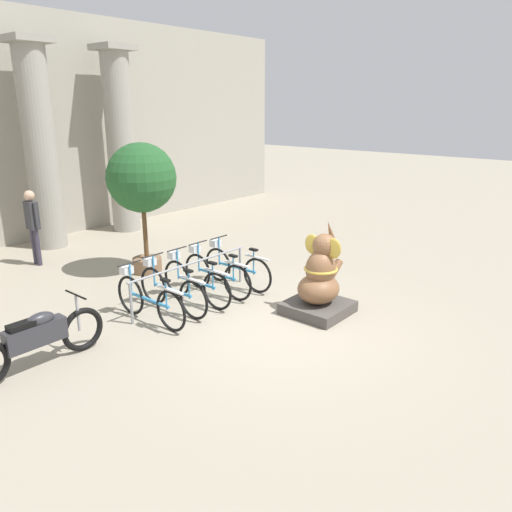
{
  "coord_description": "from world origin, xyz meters",
  "views": [
    {
      "loc": [
        -6.24,
        -4.75,
        3.64
      ],
      "look_at": [
        0.32,
        0.79,
        1.0
      ],
      "focal_mm": 35.0,
      "sensor_mm": 36.0,
      "label": 1
    }
  ],
  "objects_px": {
    "bicycle_1": "(171,289)",
    "potted_tree": "(142,181)",
    "motorcycle": "(37,338)",
    "bicycle_0": "(148,299)",
    "elephant_statue": "(320,283)",
    "bicycle_3": "(216,274)",
    "person_pedestrian": "(33,221)",
    "bicycle_2": "(195,281)",
    "bicycle_4": "(236,267)"
  },
  "relations": [
    {
      "from": "bicycle_0",
      "to": "person_pedestrian",
      "type": "distance_m",
      "value": 4.63
    },
    {
      "from": "bicycle_1",
      "to": "bicycle_2",
      "type": "height_order",
      "value": "same"
    },
    {
      "from": "potted_tree",
      "to": "bicycle_3",
      "type": "bearing_deg",
      "value": -88.8
    },
    {
      "from": "bicycle_2",
      "to": "potted_tree",
      "type": "bearing_deg",
      "value": 76.13
    },
    {
      "from": "bicycle_3",
      "to": "motorcycle",
      "type": "bearing_deg",
      "value": -177.95
    },
    {
      "from": "bicycle_2",
      "to": "elephant_statue",
      "type": "relative_size",
      "value": 1.07
    },
    {
      "from": "bicycle_3",
      "to": "person_pedestrian",
      "type": "relative_size",
      "value": 1.03
    },
    {
      "from": "bicycle_1",
      "to": "bicycle_3",
      "type": "bearing_deg",
      "value": -0.04
    },
    {
      "from": "motorcycle",
      "to": "bicycle_1",
      "type": "bearing_deg",
      "value": 2.97
    },
    {
      "from": "bicycle_4",
      "to": "elephant_statue",
      "type": "relative_size",
      "value": 1.07
    },
    {
      "from": "person_pedestrian",
      "to": "bicycle_2",
      "type": "bearing_deg",
      "value": -79.92
    },
    {
      "from": "elephant_statue",
      "to": "bicycle_3",
      "type": "bearing_deg",
      "value": 104.44
    },
    {
      "from": "bicycle_2",
      "to": "person_pedestrian",
      "type": "relative_size",
      "value": 1.03
    },
    {
      "from": "bicycle_1",
      "to": "potted_tree",
      "type": "height_order",
      "value": "potted_tree"
    },
    {
      "from": "person_pedestrian",
      "to": "potted_tree",
      "type": "distance_m",
      "value": 2.91
    },
    {
      "from": "elephant_statue",
      "to": "motorcycle",
      "type": "distance_m",
      "value": 4.68
    },
    {
      "from": "motorcycle",
      "to": "potted_tree",
      "type": "height_order",
      "value": "potted_tree"
    },
    {
      "from": "bicycle_0",
      "to": "person_pedestrian",
      "type": "height_order",
      "value": "person_pedestrian"
    },
    {
      "from": "bicycle_0",
      "to": "potted_tree",
      "type": "bearing_deg",
      "value": 52.67
    },
    {
      "from": "bicycle_1",
      "to": "bicycle_2",
      "type": "relative_size",
      "value": 1.0
    },
    {
      "from": "motorcycle",
      "to": "person_pedestrian",
      "type": "distance_m",
      "value": 5.23
    },
    {
      "from": "elephant_statue",
      "to": "potted_tree",
      "type": "bearing_deg",
      "value": 97.89
    },
    {
      "from": "bicycle_0",
      "to": "bicycle_2",
      "type": "relative_size",
      "value": 1.0
    },
    {
      "from": "bicycle_1",
      "to": "motorcycle",
      "type": "distance_m",
      "value": 2.58
    },
    {
      "from": "bicycle_0",
      "to": "potted_tree",
      "type": "relative_size",
      "value": 0.63
    },
    {
      "from": "potted_tree",
      "to": "bicycle_4",
      "type": "bearing_deg",
      "value": -73.97
    },
    {
      "from": "bicycle_3",
      "to": "bicycle_4",
      "type": "bearing_deg",
      "value": -2.41
    },
    {
      "from": "bicycle_2",
      "to": "bicycle_1",
      "type": "bearing_deg",
      "value": 178.33
    },
    {
      "from": "bicycle_3",
      "to": "bicycle_1",
      "type": "bearing_deg",
      "value": 179.96
    },
    {
      "from": "bicycle_2",
      "to": "bicycle_3",
      "type": "relative_size",
      "value": 1.0
    },
    {
      "from": "motorcycle",
      "to": "potted_tree",
      "type": "bearing_deg",
      "value": 31.4
    },
    {
      "from": "bicycle_1",
      "to": "potted_tree",
      "type": "xyz_separation_m",
      "value": [
        1.09,
        2.11,
        1.62
      ]
    },
    {
      "from": "bicycle_3",
      "to": "bicycle_0",
      "type": "bearing_deg",
      "value": -177.61
    },
    {
      "from": "elephant_statue",
      "to": "potted_tree",
      "type": "xyz_separation_m",
      "value": [
        -0.58,
        4.2,
        1.47
      ]
    },
    {
      "from": "bicycle_0",
      "to": "bicycle_1",
      "type": "xyz_separation_m",
      "value": [
        0.57,
        0.07,
        0.0
      ]
    },
    {
      "from": "bicycle_3",
      "to": "potted_tree",
      "type": "height_order",
      "value": "potted_tree"
    },
    {
      "from": "bicycle_1",
      "to": "elephant_statue",
      "type": "relative_size",
      "value": 1.07
    },
    {
      "from": "potted_tree",
      "to": "bicycle_1",
      "type": "bearing_deg",
      "value": -117.42
    },
    {
      "from": "bicycle_3",
      "to": "motorcycle",
      "type": "distance_m",
      "value": 3.72
    },
    {
      "from": "bicycle_0",
      "to": "elephant_statue",
      "type": "relative_size",
      "value": 1.07
    },
    {
      "from": "bicycle_0",
      "to": "bicycle_1",
      "type": "relative_size",
      "value": 1.0
    },
    {
      "from": "elephant_statue",
      "to": "potted_tree",
      "type": "relative_size",
      "value": 0.59
    },
    {
      "from": "person_pedestrian",
      "to": "elephant_statue",
      "type": "bearing_deg",
      "value": -73.84
    },
    {
      "from": "bicycle_2",
      "to": "bicycle_4",
      "type": "height_order",
      "value": "same"
    },
    {
      "from": "motorcycle",
      "to": "person_pedestrian",
      "type": "xyz_separation_m",
      "value": [
        2.34,
        4.64,
        0.6
      ]
    },
    {
      "from": "bicycle_1",
      "to": "potted_tree",
      "type": "distance_m",
      "value": 2.88
    },
    {
      "from": "bicycle_1",
      "to": "motorcycle",
      "type": "xyz_separation_m",
      "value": [
        -2.58,
        -0.13,
        0.04
      ]
    },
    {
      "from": "bicycle_2",
      "to": "bicycle_4",
      "type": "relative_size",
      "value": 1.0
    },
    {
      "from": "person_pedestrian",
      "to": "bicycle_3",
      "type": "bearing_deg",
      "value": -73.06
    },
    {
      "from": "elephant_statue",
      "to": "motorcycle",
      "type": "xyz_separation_m",
      "value": [
        -4.25,
        1.95,
        -0.11
      ]
    }
  ]
}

